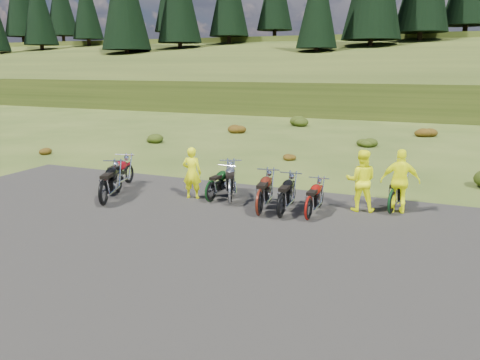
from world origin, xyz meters
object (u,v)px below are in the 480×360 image
at_px(motorcycle_3, 230,205).
at_px(motorcycle_7, 390,214).
at_px(motorcycle_0, 104,206).
at_px(person_middle, 192,174).

height_order(motorcycle_3, motorcycle_7, motorcycle_3).
bearing_deg(motorcycle_0, person_middle, -70.39).
bearing_deg(motorcycle_3, motorcycle_7, -101.56).
height_order(motorcycle_0, motorcycle_7, motorcycle_0).
height_order(motorcycle_7, person_middle, person_middle).
xyz_separation_m(motorcycle_7, person_middle, (-6.28, -0.75, 0.86)).
relative_size(motorcycle_3, motorcycle_7, 1.09).
bearing_deg(motorcycle_7, person_middle, 105.23).
distance_m(motorcycle_3, person_middle, 1.69).
relative_size(motorcycle_0, motorcycle_3, 1.01).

